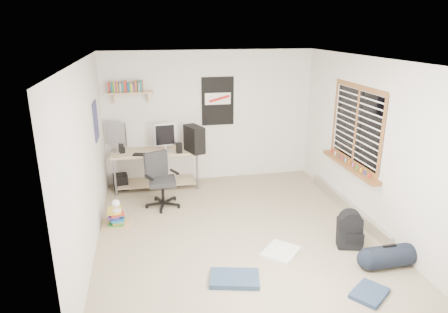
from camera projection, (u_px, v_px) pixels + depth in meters
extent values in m
cube|color=gray|center=(236.00, 231.00, 5.96)|extent=(4.00, 4.50, 0.01)
cube|color=white|center=(238.00, 59.00, 5.18)|extent=(4.00, 4.50, 0.01)
cube|color=silver|center=(210.00, 117.00, 7.67)|extent=(4.00, 0.01, 2.50)
cube|color=silver|center=(87.00, 160.00, 5.19)|extent=(0.01, 4.50, 2.50)
cube|color=silver|center=(367.00, 143.00, 5.95)|extent=(0.01, 4.50, 2.50)
cube|color=tan|center=(156.00, 168.00, 7.50)|extent=(1.74, 1.23, 0.73)
cube|color=#939397|center=(117.00, 140.00, 7.19)|extent=(0.40, 0.33, 0.46)
cube|color=#ADAEB3|center=(166.00, 141.00, 7.20)|extent=(0.38, 0.14, 0.41)
cube|color=black|center=(194.00, 139.00, 7.20)|extent=(0.36, 0.50, 0.48)
cube|color=black|center=(145.00, 155.00, 7.08)|extent=(0.44, 0.24, 0.02)
cube|color=black|center=(122.00, 148.00, 7.18)|extent=(0.12, 0.12, 0.18)
cube|color=black|center=(179.00, 148.00, 7.17)|extent=(0.11, 0.11, 0.19)
cube|color=#252628|center=(162.00, 179.00, 6.64)|extent=(0.80, 0.80, 0.92)
cube|color=tan|center=(131.00, 93.00, 7.12)|extent=(0.80, 0.22, 0.24)
cube|color=black|center=(218.00, 101.00, 7.58)|extent=(0.62, 0.03, 0.92)
cube|color=navy|center=(96.00, 121.00, 6.24)|extent=(0.02, 0.42, 0.60)
cube|color=brown|center=(355.00, 126.00, 6.15)|extent=(0.10, 1.50, 1.26)
cube|color=#B7B2A8|center=(347.00, 206.00, 6.58)|extent=(0.08, 2.50, 0.18)
cube|color=black|center=(349.00, 233.00, 5.49)|extent=(0.37, 0.33, 0.43)
cylinder|color=black|center=(388.00, 257.00, 5.03)|extent=(0.29, 0.29, 0.56)
cube|color=silver|center=(281.00, 252.00, 5.37)|extent=(0.62, 0.62, 0.04)
cube|color=navy|center=(235.00, 279.00, 4.78)|extent=(0.66, 0.50, 0.06)
cube|color=#233350|center=(369.00, 293.00, 4.53)|extent=(0.53, 0.51, 0.05)
cube|color=brown|center=(116.00, 216.00, 6.10)|extent=(0.52, 0.44, 0.33)
cube|color=white|center=(116.00, 202.00, 6.02)|extent=(0.14, 0.23, 0.22)
cube|color=black|center=(121.00, 182.00, 7.45)|extent=(0.29, 0.29, 0.29)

